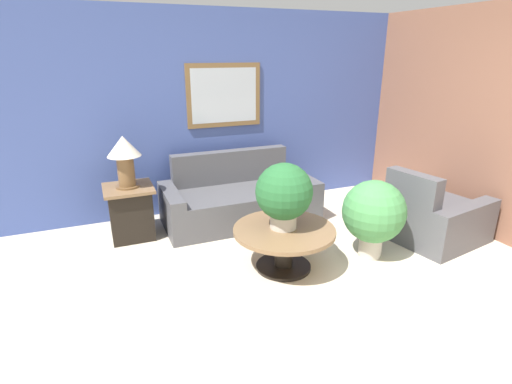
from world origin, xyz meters
TOP-DOWN VIEW (x-y plane):
  - ground_plane at (0.00, 0.00)m, footprint 20.00×20.00m
  - wall_back at (-0.01, 2.83)m, footprint 6.48×0.09m
  - wall_right at (2.27, 1.40)m, footprint 0.06×4.80m
  - couch_main at (-0.31, 2.23)m, footprint 1.93×0.90m
  - armchair at (1.56, 0.89)m, footprint 1.14×1.15m
  - coffee_table at (-0.32, 0.90)m, footprint 1.01×1.01m
  - side_table at (-1.65, 2.23)m, footprint 0.55×0.55m
  - table_lamp at (-1.65, 2.23)m, footprint 0.37×0.37m
  - potted_plant_on_table at (-0.32, 0.92)m, footprint 0.56×0.56m
  - potted_plant_floor at (0.65, 0.77)m, footprint 0.66×0.66m

SIDE VIEW (x-z plane):
  - ground_plane at x=0.00m, z-range 0.00..0.00m
  - armchair at x=1.56m, z-range -0.16..0.69m
  - couch_main at x=-0.31m, z-range -0.15..0.70m
  - side_table at x=-1.65m, z-range 0.01..0.63m
  - coffee_table at x=-0.32m, z-range 0.10..0.54m
  - potted_plant_floor at x=0.65m, z-range 0.07..0.91m
  - potted_plant_on_table at x=-0.32m, z-range 0.47..1.12m
  - table_lamp at x=-1.65m, z-range 0.71..1.30m
  - wall_right at x=2.27m, z-range 0.00..2.60m
  - wall_back at x=-0.01m, z-range 0.01..2.61m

